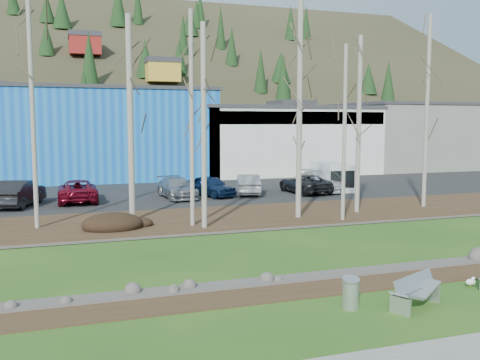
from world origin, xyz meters
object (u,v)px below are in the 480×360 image
object	(u,v)px
car_3	(177,188)
car_6	(305,184)
car_7	(320,181)
van_white	(332,177)
litter_bin	(351,294)
seagull	(471,282)
car_1	(19,193)
bench_damaged	(415,291)
car_2	(78,191)
car_4	(211,186)
car_5	(248,184)

from	to	relation	value
car_3	car_6	size ratio (longest dim) A/B	0.96
car_7	van_white	world-z (taller)	van_white
litter_bin	car_7	distance (m)	24.79
seagull	car_6	world-z (taller)	car_6
litter_bin	van_white	world-z (taller)	van_white
litter_bin	seagull	size ratio (longest dim) A/B	1.91
car_1	van_white	distance (m)	21.78
bench_damaged	car_1	xyz separation A→B (m)	(-11.82, 22.21, 0.50)
seagull	car_6	size ratio (longest dim) A/B	0.09
litter_bin	seagull	distance (m)	4.66
car_2	car_4	distance (m)	8.76
car_1	van_white	world-z (taller)	van_white
car_7	bench_damaged	bearing A→B (deg)	-107.69
car_1	car_2	distance (m)	3.52
seagull	car_4	world-z (taller)	car_4
car_4	car_7	size ratio (longest dim) A/B	0.80
car_7	litter_bin	bearing A→B (deg)	-111.98
bench_damaged	car_2	size ratio (longest dim) A/B	0.40
car_7	car_3	bearing A→B (deg)	-175.93
litter_bin	car_4	distance (m)	22.45
seagull	car_1	size ratio (longest dim) A/B	0.09
litter_bin	car_3	distance (m)	22.27
litter_bin	car_5	size ratio (longest dim) A/B	0.19
bench_damaged	car_1	distance (m)	25.16
car_3	car_6	xyz separation A→B (m)	(9.18, -0.45, 0.00)
car_4	car_6	world-z (taller)	car_4
car_5	car_1	bearing A→B (deg)	18.34
car_6	car_3	bearing A→B (deg)	-5.96
bench_damaged	seagull	distance (m)	2.98
litter_bin	car_3	bearing A→B (deg)	90.49
car_4	car_5	size ratio (longest dim) A/B	0.95
bench_damaged	car_5	bearing A→B (deg)	57.57
car_1	car_6	distance (m)	18.99
litter_bin	car_5	distance (m)	22.98
car_6	car_7	xyz separation A→B (m)	(1.56, 0.61, 0.07)
bench_damaged	car_2	world-z (taller)	car_2
car_1	car_2	bearing A→B (deg)	-149.32
van_white	seagull	bearing A→B (deg)	-99.47
car_2	car_5	xyz separation A→B (m)	(11.49, -0.14, 0.00)
car_6	van_white	xyz separation A→B (m)	(2.77, 1.00, 0.33)
car_7	van_white	distance (m)	1.30
car_6	car_2	bearing A→B (deg)	-5.99
litter_bin	car_5	world-z (taller)	car_5
litter_bin	car_2	xyz separation A→B (m)	(-6.57, 22.58, 0.45)
litter_bin	car_6	distance (m)	23.60
seagull	bench_damaged	bearing A→B (deg)	-179.59
car_5	van_white	world-z (taller)	van_white
car_6	car_5	bearing A→B (deg)	-11.97
car_4	van_white	size ratio (longest dim) A/B	0.85
seagull	car_2	size ratio (longest dim) A/B	0.08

